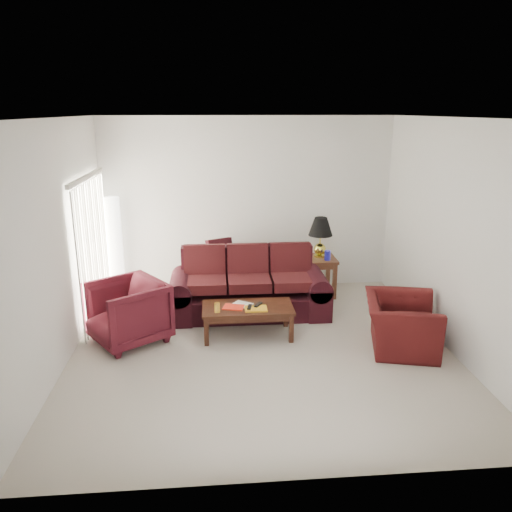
{
  "coord_description": "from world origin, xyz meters",
  "views": [
    {
      "loc": [
        -0.6,
        -6.06,
        3.09
      ],
      "look_at": [
        0.0,
        0.85,
        1.05
      ],
      "focal_mm": 35.0,
      "sensor_mm": 36.0,
      "label": 1
    }
  ],
  "objects_px": {
    "floor_lamp": "(115,247)",
    "armchair_right": "(401,324)",
    "end_table": "(317,276)",
    "coffee_table": "(248,321)",
    "armchair_left": "(127,312)",
    "sofa": "(249,283)"
  },
  "relations": [
    {
      "from": "sofa",
      "to": "armchair_right",
      "type": "height_order",
      "value": "sofa"
    },
    {
      "from": "end_table",
      "to": "floor_lamp",
      "type": "distance_m",
      "value": 3.47
    },
    {
      "from": "sofa",
      "to": "end_table",
      "type": "height_order",
      "value": "sofa"
    },
    {
      "from": "floor_lamp",
      "to": "sofa",
      "type": "bearing_deg",
      "value": -24.11
    },
    {
      "from": "end_table",
      "to": "floor_lamp",
      "type": "height_order",
      "value": "floor_lamp"
    },
    {
      "from": "end_table",
      "to": "coffee_table",
      "type": "height_order",
      "value": "end_table"
    },
    {
      "from": "end_table",
      "to": "coffee_table",
      "type": "bearing_deg",
      "value": -130.26
    },
    {
      "from": "sofa",
      "to": "armchair_right",
      "type": "bearing_deg",
      "value": -35.82
    },
    {
      "from": "floor_lamp",
      "to": "armchair_left",
      "type": "xyz_separation_m",
      "value": [
        0.45,
        -1.82,
        -0.44
      ]
    },
    {
      "from": "floor_lamp",
      "to": "armchair_right",
      "type": "height_order",
      "value": "floor_lamp"
    },
    {
      "from": "armchair_left",
      "to": "armchair_right",
      "type": "height_order",
      "value": "armchair_left"
    },
    {
      "from": "floor_lamp",
      "to": "armchair_left",
      "type": "relative_size",
      "value": 1.83
    },
    {
      "from": "armchair_right",
      "to": "armchair_left",
      "type": "bearing_deg",
      "value": 96.16
    },
    {
      "from": "floor_lamp",
      "to": "coffee_table",
      "type": "xyz_separation_m",
      "value": [
        2.11,
        -1.78,
        -0.65
      ]
    },
    {
      "from": "armchair_left",
      "to": "coffee_table",
      "type": "height_order",
      "value": "armchair_left"
    },
    {
      "from": "armchair_right",
      "to": "coffee_table",
      "type": "xyz_separation_m",
      "value": [
        -2.01,
        0.55,
        -0.12
      ]
    },
    {
      "from": "sofa",
      "to": "floor_lamp",
      "type": "relative_size",
      "value": 1.41
    },
    {
      "from": "armchair_right",
      "to": "floor_lamp",
      "type": "bearing_deg",
      "value": 74.59
    },
    {
      "from": "armchair_left",
      "to": "coffee_table",
      "type": "relative_size",
      "value": 0.75
    },
    {
      "from": "end_table",
      "to": "coffee_table",
      "type": "relative_size",
      "value": 0.52
    },
    {
      "from": "coffee_table",
      "to": "floor_lamp",
      "type": "bearing_deg",
      "value": 115.29
    },
    {
      "from": "armchair_left",
      "to": "armchair_right",
      "type": "relative_size",
      "value": 0.9
    }
  ]
}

